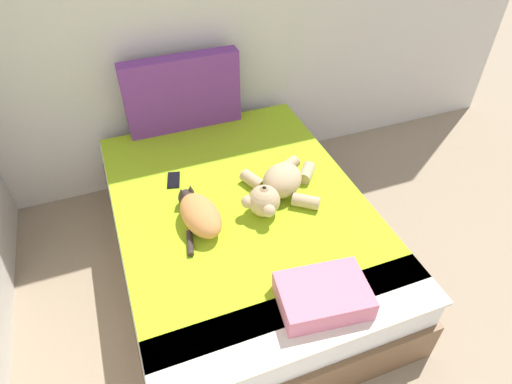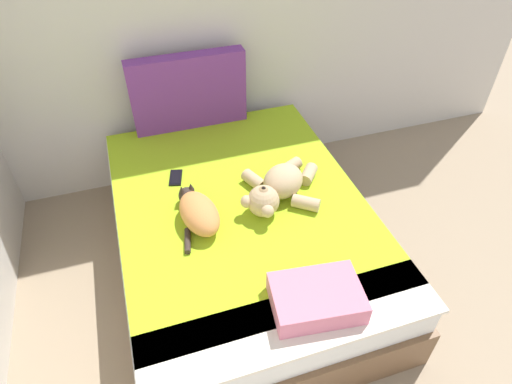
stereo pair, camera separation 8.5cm
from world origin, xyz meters
name	(u,v)px [view 2 (the right image)]	position (x,y,z in m)	size (l,w,h in m)	color
bed	(242,234)	(1.38, 3.48, 0.25)	(1.44, 1.95, 0.51)	brown
patterned_cushion	(189,92)	(1.28, 4.38, 0.76)	(0.78, 0.11, 0.51)	#72338C
cat	(198,212)	(1.12, 3.42, 0.58)	(0.25, 0.44, 0.15)	#D18447
teddy_bear	(278,187)	(1.59, 3.46, 0.59)	(0.55, 0.49, 0.19)	tan
cell_phone	(176,178)	(1.06, 3.82, 0.51)	(0.11, 0.16, 0.01)	black
throw_pillow	(316,298)	(1.50, 2.73, 0.56)	(0.40, 0.28, 0.11)	#D1728C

